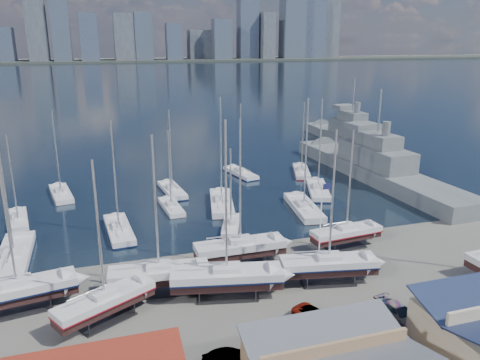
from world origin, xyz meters
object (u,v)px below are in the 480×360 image
object	(u,v)px
flagpole	(321,224)
naval_ship_east	(374,170)
sailboat_cradle_0	(18,291)
naval_ship_west	(351,138)

from	to	relation	value
flagpole	naval_ship_east	bearing A→B (deg)	49.41
sailboat_cradle_0	naval_ship_west	bearing A→B (deg)	30.08
naval_ship_east	sailboat_cradle_0	bearing A→B (deg)	114.56
naval_ship_west	flagpole	world-z (taller)	naval_ship_west
naval_ship_west	flagpole	bearing A→B (deg)	148.68
naval_ship_east	naval_ship_west	xyz separation A→B (m)	(10.90, 27.58, -0.00)
naval_ship_east	flagpole	distance (m)	42.14
sailboat_cradle_0	flagpole	size ratio (longest dim) A/B	1.58
sailboat_cradle_0	naval_ship_west	distance (m)	89.15
naval_ship_east	flagpole	world-z (taller)	naval_ship_east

